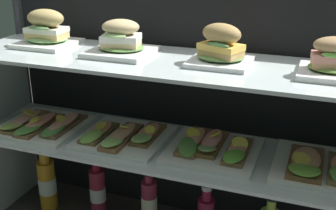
% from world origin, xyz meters
% --- Properties ---
extents(case_frame, '(1.41, 0.41, 0.94)m').
position_xyz_m(case_frame, '(0.00, 0.12, 0.51)').
color(case_frame, '#333338').
rests_on(case_frame, ground).
extents(riser_lower_tier, '(1.35, 0.34, 0.36)m').
position_xyz_m(riser_lower_tier, '(0.00, 0.00, 0.21)').
color(riser_lower_tier, silver).
rests_on(riser_lower_tier, case_base_deck).
extents(shelf_lower_glass, '(1.37, 0.36, 0.01)m').
position_xyz_m(shelf_lower_glass, '(0.00, 0.00, 0.39)').
color(shelf_lower_glass, silver).
rests_on(shelf_lower_glass, riser_lower_tier).
extents(riser_upper_tier, '(1.35, 0.34, 0.28)m').
position_xyz_m(riser_upper_tier, '(0.00, 0.00, 0.54)').
color(riser_upper_tier, silver).
rests_on(riser_upper_tier, shelf_lower_glass).
extents(shelf_upper_glass, '(1.37, 0.36, 0.01)m').
position_xyz_m(shelf_upper_glass, '(0.00, 0.00, 0.68)').
color(shelf_upper_glass, silver).
rests_on(shelf_upper_glass, riser_upper_tier).
extents(plated_roll_sandwich_mid_right, '(0.19, 0.19, 0.12)m').
position_xyz_m(plated_roll_sandwich_mid_right, '(-0.46, 0.04, 0.74)').
color(plated_roll_sandwich_mid_right, white).
rests_on(plated_roll_sandwich_mid_right, shelf_upper_glass).
extents(plated_roll_sandwich_far_right, '(0.19, 0.19, 0.11)m').
position_xyz_m(plated_roll_sandwich_far_right, '(-0.16, 0.02, 0.73)').
color(plated_roll_sandwich_far_right, white).
rests_on(plated_roll_sandwich_far_right, shelf_upper_glass).
extents(plated_roll_sandwich_mid_left, '(0.18, 0.18, 0.12)m').
position_xyz_m(plated_roll_sandwich_mid_left, '(0.16, 0.01, 0.73)').
color(plated_roll_sandwich_mid_left, white).
rests_on(plated_roll_sandwich_mid_left, shelf_upper_glass).
extents(plated_roll_sandwich_left_of_center, '(0.17, 0.17, 0.11)m').
position_xyz_m(plated_roll_sandwich_left_of_center, '(0.47, 0.00, 0.73)').
color(plated_roll_sandwich_left_of_center, white).
rests_on(plated_roll_sandwich_left_of_center, shelf_upper_glass).
extents(open_sandwich_tray_right_of_center, '(0.28, 0.29, 0.06)m').
position_xyz_m(open_sandwich_tray_right_of_center, '(-0.46, -0.03, 0.42)').
color(open_sandwich_tray_right_of_center, white).
rests_on(open_sandwich_tray_right_of_center, shelf_lower_glass).
extents(open_sandwich_tray_center, '(0.28, 0.28, 0.06)m').
position_xyz_m(open_sandwich_tray_center, '(-0.16, -0.01, 0.42)').
color(open_sandwich_tray_center, white).
rests_on(open_sandwich_tray_center, shelf_lower_glass).
extents(open_sandwich_tray_far_right, '(0.28, 0.27, 0.06)m').
position_xyz_m(open_sandwich_tray_far_right, '(0.15, 0.01, 0.42)').
color(open_sandwich_tray_far_right, white).
rests_on(open_sandwich_tray_far_right, shelf_lower_glass).
extents(open_sandwich_tray_left_of_center, '(0.28, 0.28, 0.05)m').
position_xyz_m(open_sandwich_tray_left_of_center, '(0.48, 0.00, 0.42)').
color(open_sandwich_tray_left_of_center, white).
rests_on(open_sandwich_tray_left_of_center, shelf_lower_glass).
extents(juice_bottle_front_right_end, '(0.07, 0.07, 0.25)m').
position_xyz_m(juice_bottle_front_right_end, '(-0.52, 0.03, 0.14)').
color(juice_bottle_front_right_end, orange).
rests_on(juice_bottle_front_right_end, case_base_deck).
extents(juice_bottle_front_left_end, '(0.06, 0.06, 0.24)m').
position_xyz_m(juice_bottle_front_left_end, '(-0.30, 0.05, 0.13)').
color(juice_bottle_front_left_end, maroon).
rests_on(juice_bottle_front_left_end, case_base_deck).
extents(juice_bottle_back_right, '(0.06, 0.06, 0.25)m').
position_xyz_m(juice_bottle_back_right, '(-0.08, 0.03, 0.14)').
color(juice_bottle_back_right, '#982D46').
rests_on(juice_bottle_back_right, case_base_deck).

